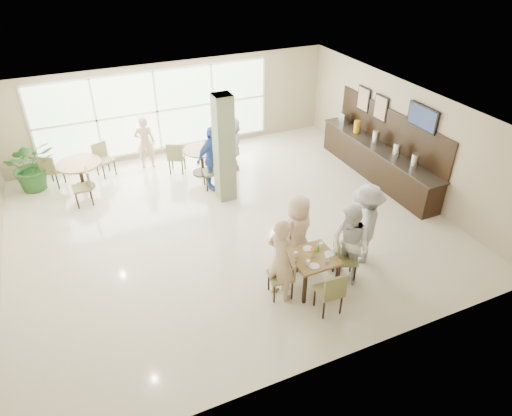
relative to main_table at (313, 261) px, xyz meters
name	(u,v)px	position (x,y,z in m)	size (l,w,h in m)	color
ground	(228,224)	(-0.72, 2.74, -0.64)	(10.00, 10.00, 0.00)	beige
room_shell	(226,161)	(-0.72, 2.74, 1.06)	(10.00, 10.00, 10.00)	white
window_bank	(157,111)	(-1.22, 7.20, 0.76)	(7.00, 0.04, 7.00)	silver
column	(224,149)	(-0.32, 3.94, 0.76)	(0.45, 0.45, 2.80)	#6C7350
main_table	(313,261)	(0.00, 0.00, 0.00)	(0.86, 0.86, 0.75)	brown
round_table_left	(80,168)	(-3.72, 6.02, -0.06)	(1.18, 1.18, 0.75)	brown
round_table_right	(202,155)	(-0.45, 5.49, -0.09)	(1.03, 1.03, 0.75)	brown
chairs_main_table	(313,267)	(0.02, 0.00, -0.17)	(1.97, 1.92, 0.95)	olive
chairs_table_left	(80,172)	(-3.73, 6.02, -0.17)	(1.99, 1.90, 0.95)	olive
chairs_table_right	(204,159)	(-0.40, 5.42, -0.17)	(2.08, 1.83, 0.95)	olive
tabletop_clutter	(315,254)	(0.02, -0.01, 0.17)	(0.78, 0.72, 0.21)	white
buffet_counter	(378,159)	(3.98, 3.24, -0.09)	(0.64, 4.70, 1.95)	black
wall_tv	(423,117)	(4.21, 2.14, 1.51)	(0.06, 1.00, 0.58)	black
framed_art_a	(381,108)	(4.22, 3.74, 1.21)	(0.05, 0.55, 0.70)	black
framed_art_b	(364,99)	(4.22, 4.54, 1.21)	(0.05, 0.55, 0.70)	black
potted_plant	(31,165)	(-4.88, 6.50, 0.06)	(1.27, 1.27, 1.41)	#2A6026
teen_left	(281,260)	(-0.69, 0.00, 0.24)	(0.65, 0.42, 1.77)	tan
teen_far	(298,232)	(0.07, 0.74, 0.18)	(0.81, 0.44, 1.65)	tan
teen_right	(350,245)	(0.76, -0.11, 0.22)	(0.84, 0.66, 1.73)	white
teen_standing	(365,224)	(1.42, 0.32, 0.26)	(1.17, 0.67, 1.81)	#9C9C9E
adult_a	(212,158)	(-0.44, 4.54, 0.24)	(1.04, 0.59, 1.77)	#3D60B7
adult_b	(233,143)	(0.49, 5.45, 0.14)	(1.45, 0.63, 1.56)	white
adult_standing	(145,142)	(-1.82, 6.50, 0.15)	(0.58, 0.38, 1.58)	tan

